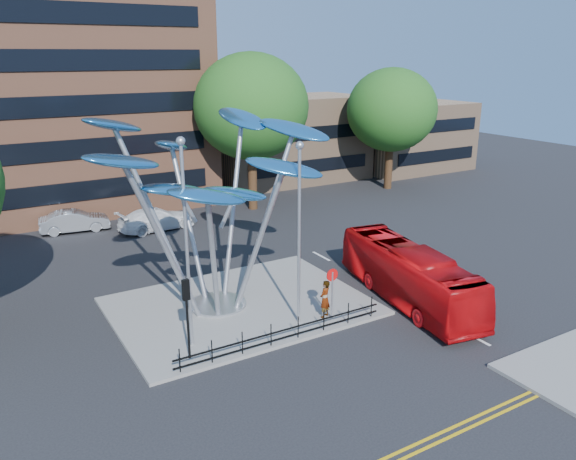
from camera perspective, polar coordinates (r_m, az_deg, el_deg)
ground at (r=23.80m, az=3.93°, el=-12.64°), size 120.00×120.00×0.00m
traffic_island at (r=27.92m, az=-4.85°, el=-7.69°), size 12.00×9.00×0.15m
double_yellow_near at (r=20.02m, az=14.34°, el=-19.73°), size 40.00×0.12×0.01m
double_yellow_far at (r=19.86m, az=14.98°, el=-20.13°), size 40.00×0.12×0.01m
brick_tower at (r=49.26m, az=-25.45°, el=19.51°), size 25.00×15.00×30.00m
low_building_near at (r=55.06m, az=-0.04°, el=9.24°), size 15.00×8.00×8.00m
low_building_far at (r=61.91m, az=12.30°, el=9.30°), size 12.00×8.00×7.00m
tree_right at (r=43.78m, az=-3.77°, el=12.38°), size 8.80×8.80×12.11m
tree_far at (r=51.75m, az=10.49°, el=11.89°), size 8.00×8.00×10.81m
leaf_sculpture at (r=25.96m, az=-8.03°, el=6.09°), size 12.72×9.54×9.51m
street_lamp_left at (r=22.59m, az=-10.37°, el=0.28°), size 0.36×0.36×8.80m
street_lamp_right at (r=24.35m, az=1.14°, el=1.19°), size 0.36×0.36×8.30m
traffic_light_island at (r=22.52m, az=-10.27°, el=-7.24°), size 0.28×0.18×3.42m
no_entry_sign_island at (r=25.86m, az=4.50°, el=-5.58°), size 0.60×0.10×2.45m
pedestrian_railing_front at (r=24.31m, az=-0.33°, el=-10.42°), size 10.00×0.06×1.00m
red_bus at (r=28.69m, az=12.14°, el=-4.44°), size 4.07×10.35×2.81m
pedestrian at (r=26.26m, az=3.77°, el=-7.00°), size 0.79×0.69×1.82m
parked_car_mid at (r=41.84m, az=-20.87°, el=0.86°), size 4.81×2.21×1.53m
parked_car_right at (r=40.61m, az=-13.21°, el=1.10°), size 5.59×2.77×1.56m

